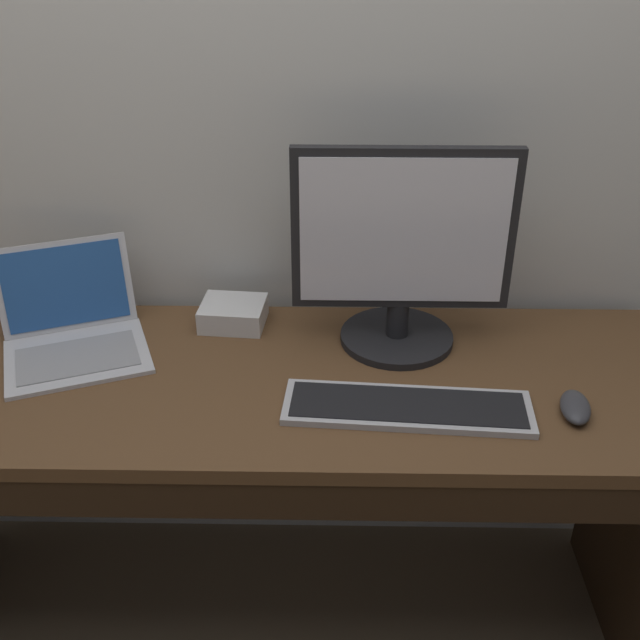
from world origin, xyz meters
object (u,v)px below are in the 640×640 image
object	(u,v)px
computer_mouse	(575,407)
wired_keyboard	(407,407)
laptop_silver	(73,330)
external_monitor	(402,256)
external_drive_box	(233,314)

from	to	relation	value
computer_mouse	wired_keyboard	bearing A→B (deg)	-171.52
laptop_silver	external_monitor	size ratio (longest dim) A/B	0.82
laptop_silver	external_drive_box	xyz separation A→B (m)	(0.35, 0.11, -0.02)
laptop_silver	external_monitor	bearing A→B (deg)	2.48
external_monitor	wired_keyboard	xyz separation A→B (m)	(0.00, -0.26, -0.21)
external_monitor	computer_mouse	world-z (taller)	external_monitor
wired_keyboard	external_drive_box	size ratio (longest dim) A/B	3.39
external_monitor	computer_mouse	bearing A→B (deg)	-38.23
laptop_silver	computer_mouse	world-z (taller)	laptop_silver
laptop_silver	external_monitor	distance (m)	0.76
laptop_silver	wired_keyboard	xyz separation A→B (m)	(0.74, -0.23, -0.04)
laptop_silver	wired_keyboard	size ratio (longest dim) A/B	0.77
wired_keyboard	laptop_silver	bearing A→B (deg)	162.77
wired_keyboard	computer_mouse	distance (m)	0.33
external_monitor	wired_keyboard	distance (m)	0.34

